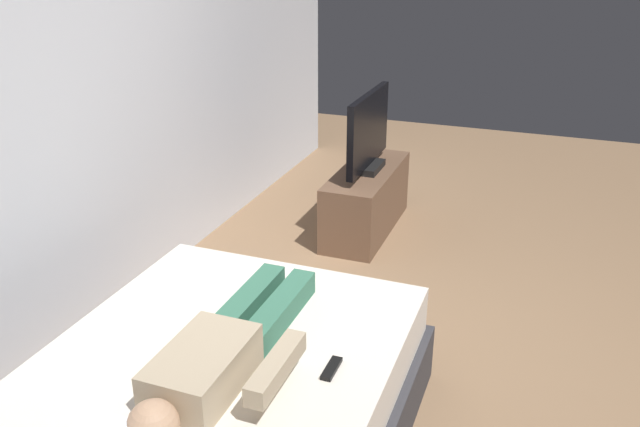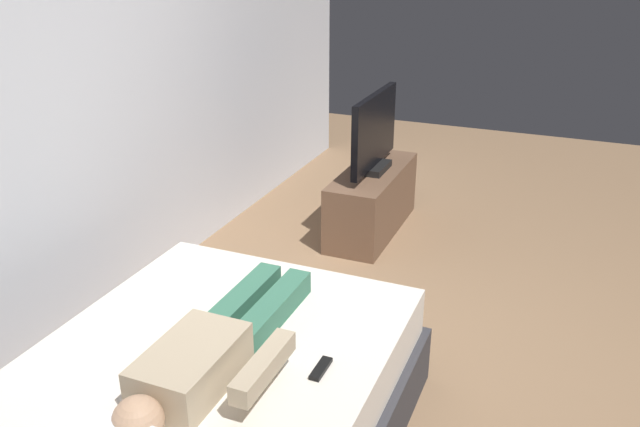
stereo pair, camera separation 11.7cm
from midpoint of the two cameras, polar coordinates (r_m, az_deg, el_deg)
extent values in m
plane|color=#8C6B4C|center=(3.58, 5.74, -13.87)|extent=(10.00, 10.00, 0.00)
cube|color=silver|center=(4.14, -18.02, 11.63)|extent=(6.40, 0.10, 2.80)
cube|color=silver|center=(2.82, -11.20, -15.23)|extent=(1.95, 1.42, 0.24)
cube|color=tan|center=(2.60, -11.49, -13.20)|extent=(0.48, 0.28, 0.18)
sphere|color=tan|center=(2.39, -15.77, -17.40)|extent=(0.18, 0.18, 0.18)
cube|color=#387056|center=(2.97, -4.66, -8.46)|extent=(0.60, 0.11, 0.11)
cube|color=#387056|center=(3.04, -7.42, -7.86)|extent=(0.60, 0.11, 0.11)
cube|color=tan|center=(2.50, -5.20, -13.25)|extent=(0.40, 0.08, 0.08)
cube|color=black|center=(2.69, -0.26, -13.39)|extent=(0.15, 0.04, 0.02)
cube|color=brown|center=(5.08, 3.41, 1.17)|extent=(1.10, 0.40, 0.50)
cube|color=black|center=(4.98, 3.48, 4.10)|extent=(0.32, 0.20, 0.05)
cube|color=black|center=(4.89, 3.57, 7.36)|extent=(0.88, 0.05, 0.54)
camera|label=1|loc=(0.06, -90.90, -0.39)|focal=36.66mm
camera|label=2|loc=(0.06, 89.10, 0.39)|focal=36.66mm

